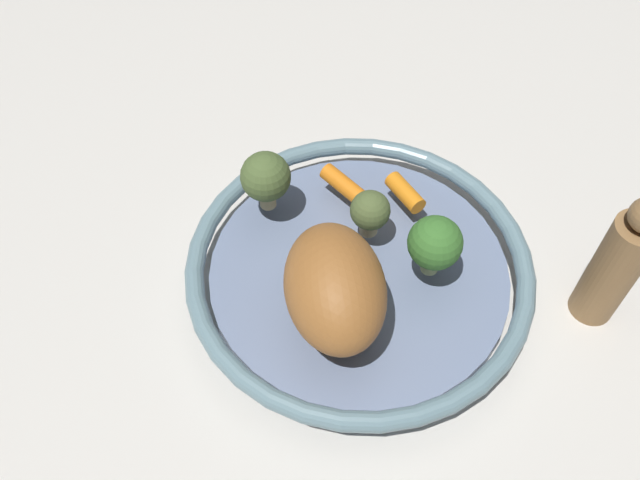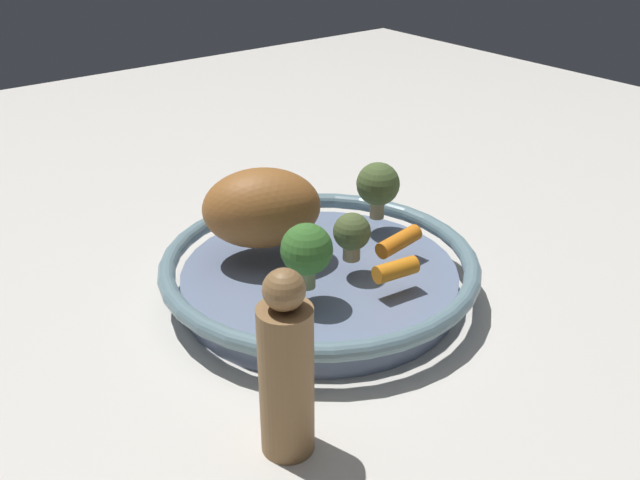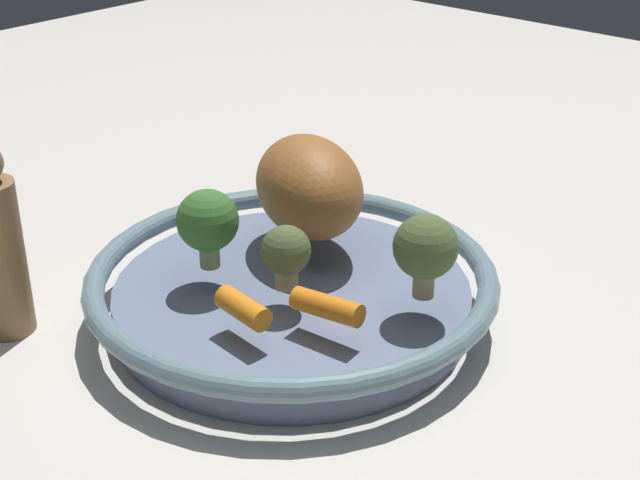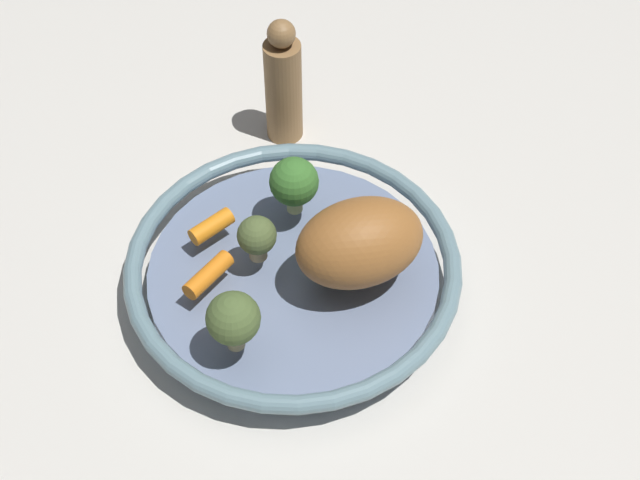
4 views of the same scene
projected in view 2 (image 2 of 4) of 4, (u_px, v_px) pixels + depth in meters
ground_plane at (320, 294)px, 0.81m from camera, size 2.18×2.18×0.00m
serving_bowl at (320, 273)px, 0.79m from camera, size 0.35×0.35×0.05m
roast_chicken_piece at (262, 208)px, 0.79m from camera, size 0.16×0.14×0.09m
baby_carrot_right at (396, 270)px, 0.73m from camera, size 0.05×0.02×0.02m
baby_carrot_near_rim at (399, 241)px, 0.79m from camera, size 0.06×0.03×0.02m
broccoli_floret_edge at (307, 251)px, 0.70m from camera, size 0.05×0.05×0.07m
broccoli_floret_mid at (378, 185)px, 0.85m from camera, size 0.05×0.05×0.07m
broccoli_floret_large at (352, 233)px, 0.76m from camera, size 0.04×0.04×0.05m
pepper_mill at (286, 371)px, 0.56m from camera, size 0.04×0.04×0.17m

